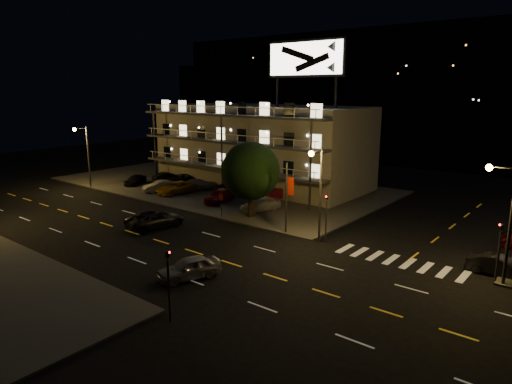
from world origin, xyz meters
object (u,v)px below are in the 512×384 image
Objects in this scene: road_car_east at (189,268)px; lot_car_2 at (176,188)px; tree at (250,173)px; lot_car_7 at (200,184)px; road_car_west at (155,219)px; lot_car_4 at (260,204)px; side_car_0 at (499,266)px.

lot_car_2 is at bearing 160.76° from road_car_east.
tree is at bearing 134.09° from road_car_east.
road_car_west reaches higher than lot_car_7.
lot_car_2 is at bearing -164.95° from lot_car_4.
lot_car_2 is 13.09m from lot_car_4.
side_car_0 is at bearing -154.07° from road_car_west.
road_car_east is at bearing -32.99° from lot_car_2.
lot_car_7 is 0.86× the size of road_car_west.
lot_car_2 is 3.33m from lot_car_7.
lot_car_4 is at bearing -102.77° from road_car_west.
tree is 1.67× the size of lot_car_4.
lot_car_7 is 35.90m from side_car_0.
tree reaches higher than side_car_0.
tree is 1.78× the size of side_car_0.
lot_car_2 is at bearing 85.04° from side_car_0.
lot_car_4 is 1.03× the size of road_car_east.
road_car_east is at bearing 158.76° from lot_car_7.
tree reaches higher than lot_car_4.
road_car_west is at bearing 104.85° from side_car_0.
road_car_east is at bearing -66.39° from tree.
road_car_east is 12.62m from road_car_west.
road_car_west is (-4.88, -8.01, -3.85)m from tree.
lot_car_4 is at bearing 82.83° from side_car_0.
road_car_west is at bearing -43.08° from lot_car_2.
lot_car_4 is 1.06× the size of side_car_0.
side_car_0 is 21.40m from road_car_east.
side_car_0 is at bearing -0.90° from tree.
lot_car_7 reaches higher than side_car_0.
tree is at bearing -110.98° from road_car_west.
lot_car_4 is at bearing 132.66° from road_car_east.
lot_car_4 is at bearing 102.58° from tree.
lot_car_4 is 23.21m from side_car_0.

